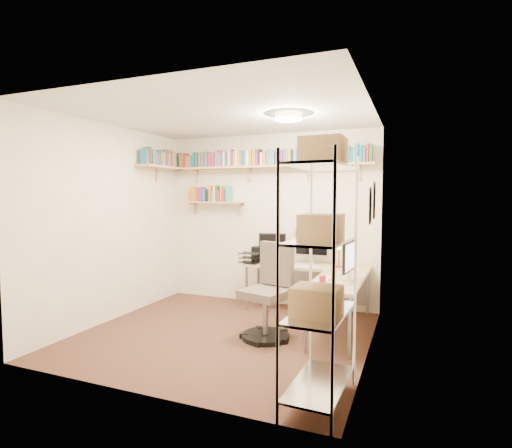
{
  "coord_description": "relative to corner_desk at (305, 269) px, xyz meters",
  "views": [
    {
      "loc": [
        2.01,
        -4.05,
        1.6
      ],
      "look_at": [
        0.18,
        0.55,
        1.25
      ],
      "focal_mm": 28.0,
      "sensor_mm": 36.0,
      "label": 1
    }
  ],
  "objects": [
    {
      "name": "room_shell",
      "position": [
        -0.69,
        -1.0,
        0.9
      ],
      "size": [
        3.24,
        3.04,
        2.52
      ],
      "color": "beige",
      "rests_on": "ground"
    },
    {
      "name": "wall_shelves",
      "position": [
        -1.1,
        0.3,
        1.39
      ],
      "size": [
        3.12,
        1.09,
        0.8
      ],
      "color": "tan",
      "rests_on": "ground"
    },
    {
      "name": "office_chair",
      "position": [
        -0.18,
        -0.89,
        -0.2
      ],
      "size": [
        0.59,
        0.6,
        1.07
      ],
      "rotation": [
        0.0,
        0.0,
        -0.29
      ],
      "color": "black",
      "rests_on": "ground"
    },
    {
      "name": "corner_desk",
      "position": [
        0.0,
        0.0,
        0.0
      ],
      "size": [
        1.74,
        1.7,
        1.13
      ],
      "color": "tan",
      "rests_on": "ground"
    },
    {
      "name": "wire_rack",
      "position": [
        0.67,
        -2.11,
        0.58
      ],
      "size": [
        0.44,
        0.85,
        2.04
      ],
      "rotation": [
        0.0,
        0.0,
        -0.04
      ],
      "color": "silver",
      "rests_on": "ground"
    },
    {
      "name": "ground",
      "position": [
        -0.69,
        -1.0,
        -0.65
      ],
      "size": [
        3.2,
        3.2,
        0.0
      ],
      "primitive_type": "plane",
      "color": "#41231C",
      "rests_on": "ground"
    }
  ]
}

